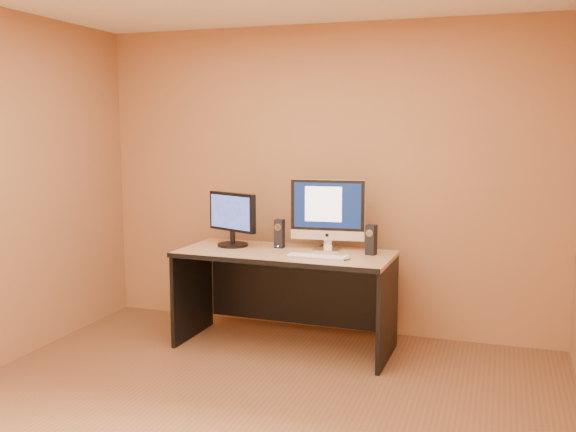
# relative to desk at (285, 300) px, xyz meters

# --- Properties ---
(floor) EXTENTS (4.00, 4.00, 0.00)m
(floor) POSITION_rel_desk_xyz_m (0.15, -1.40, -0.39)
(floor) COLOR brown
(floor) RESTS_ON ground
(walls) EXTENTS (4.00, 4.00, 2.60)m
(walls) POSITION_rel_desk_xyz_m (0.15, -1.40, 0.91)
(walls) COLOR #9C653F
(walls) RESTS_ON ground
(desk) EXTENTS (1.70, 0.78, 0.78)m
(desk) POSITION_rel_desk_xyz_m (0.00, 0.00, 0.00)
(desk) COLOR tan
(desk) RESTS_ON ground
(imac) EXTENTS (0.62, 0.28, 0.58)m
(imac) POSITION_rel_desk_xyz_m (0.29, 0.18, 0.68)
(imac) COLOR #BCBCC0
(imac) RESTS_ON desk
(second_monitor) EXTENTS (0.56, 0.43, 0.44)m
(second_monitor) POSITION_rel_desk_xyz_m (-0.49, 0.10, 0.61)
(second_monitor) COLOR black
(second_monitor) RESTS_ON desk
(speaker_left) EXTENTS (0.07, 0.08, 0.23)m
(speaker_left) POSITION_rel_desk_xyz_m (-0.10, 0.15, 0.50)
(speaker_left) COLOR black
(speaker_left) RESTS_ON desk
(speaker_right) EXTENTS (0.08, 0.09, 0.23)m
(speaker_right) POSITION_rel_desk_xyz_m (0.66, 0.11, 0.50)
(speaker_right) COLOR black
(speaker_right) RESTS_ON desk
(keyboard) EXTENTS (0.45, 0.13, 0.02)m
(keyboard) POSITION_rel_desk_xyz_m (0.30, -0.14, 0.40)
(keyboard) COLOR silver
(keyboard) RESTS_ON desk
(mouse) EXTENTS (0.08, 0.12, 0.04)m
(mouse) POSITION_rel_desk_xyz_m (0.52, -0.14, 0.41)
(mouse) COLOR silver
(mouse) RESTS_ON desk
(cable_a) EXTENTS (0.09, 0.22, 0.01)m
(cable_a) POSITION_rel_desk_xyz_m (0.33, 0.25, 0.39)
(cable_a) COLOR black
(cable_a) RESTS_ON desk
(cable_b) EXTENTS (0.06, 0.18, 0.01)m
(cable_b) POSITION_rel_desk_xyz_m (0.21, 0.32, 0.39)
(cable_b) COLOR black
(cable_b) RESTS_ON desk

